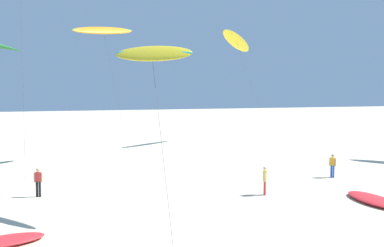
{
  "coord_description": "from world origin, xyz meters",
  "views": [
    {
      "loc": [
        -7.9,
        1.16,
        5.97
      ],
      "look_at": [
        0.79,
        23.26,
        4.31
      ],
      "focal_mm": 41.12,
      "sensor_mm": 36.0,
      "label": 1
    }
  ],
  "objects_px": {
    "flying_kite_3": "(152,53)",
    "grounded_kite_0": "(373,199)",
    "person_foreground_walker": "(38,181)",
    "person_far_watcher": "(265,179)",
    "flying_kite_6": "(104,30)",
    "grounded_kite_3": "(3,241)",
    "person_near_left": "(333,165)",
    "flying_kite_1": "(237,41)"
  },
  "relations": [
    {
      "from": "person_foreground_walker",
      "to": "person_near_left",
      "type": "height_order",
      "value": "person_foreground_walker"
    },
    {
      "from": "person_foreground_walker",
      "to": "person_far_watcher",
      "type": "xyz_separation_m",
      "value": [
        12.34,
        -4.36,
        0.0
      ]
    },
    {
      "from": "grounded_kite_0",
      "to": "flying_kite_6",
      "type": "bearing_deg",
      "value": 120.29
    },
    {
      "from": "grounded_kite_0",
      "to": "person_foreground_walker",
      "type": "relative_size",
      "value": 2.6
    },
    {
      "from": "flying_kite_3",
      "to": "flying_kite_6",
      "type": "xyz_separation_m",
      "value": [
        0.76,
        16.91,
        3.33
      ]
    },
    {
      "from": "flying_kite_1",
      "to": "grounded_kite_0",
      "type": "xyz_separation_m",
      "value": [
        -6.08,
        -28.2,
        -11.85
      ]
    },
    {
      "from": "flying_kite_1",
      "to": "person_far_watcher",
      "type": "bearing_deg",
      "value": -113.58
    },
    {
      "from": "grounded_kite_0",
      "to": "person_foreground_walker",
      "type": "xyz_separation_m",
      "value": [
        -17.0,
        7.97,
        0.78
      ]
    },
    {
      "from": "person_foreground_walker",
      "to": "person_far_watcher",
      "type": "bearing_deg",
      "value": -19.46
    },
    {
      "from": "grounded_kite_0",
      "to": "grounded_kite_3",
      "type": "distance_m",
      "value": 18.64
    },
    {
      "from": "flying_kite_6",
      "to": "grounded_kite_0",
      "type": "xyz_separation_m",
      "value": [
        11.13,
        -19.05,
        -11.04
      ]
    },
    {
      "from": "flying_kite_3",
      "to": "person_foreground_walker",
      "type": "relative_size",
      "value": 5.08
    },
    {
      "from": "flying_kite_3",
      "to": "flying_kite_6",
      "type": "distance_m",
      "value": 17.25
    },
    {
      "from": "flying_kite_3",
      "to": "person_foreground_walker",
      "type": "height_order",
      "value": "flying_kite_3"
    },
    {
      "from": "flying_kite_3",
      "to": "grounded_kite_3",
      "type": "distance_m",
      "value": 10.46
    },
    {
      "from": "person_far_watcher",
      "to": "flying_kite_3",
      "type": "bearing_deg",
      "value": -168.47
    },
    {
      "from": "person_foreground_walker",
      "to": "person_far_watcher",
      "type": "relative_size",
      "value": 0.99
    },
    {
      "from": "person_foreground_walker",
      "to": "person_near_left",
      "type": "xyz_separation_m",
      "value": [
        19.52,
        -1.51,
        -0.01
      ]
    },
    {
      "from": "flying_kite_1",
      "to": "flying_kite_3",
      "type": "xyz_separation_m",
      "value": [
        -17.96,
        -26.06,
        -4.13
      ]
    },
    {
      "from": "flying_kite_3",
      "to": "grounded_kite_0",
      "type": "height_order",
      "value": "flying_kite_3"
    },
    {
      "from": "flying_kite_6",
      "to": "grounded_kite_3",
      "type": "height_order",
      "value": "flying_kite_6"
    },
    {
      "from": "grounded_kite_0",
      "to": "flying_kite_3",
      "type": "bearing_deg",
      "value": 169.8
    },
    {
      "from": "grounded_kite_0",
      "to": "person_near_left",
      "type": "distance_m",
      "value": 6.99
    },
    {
      "from": "person_near_left",
      "to": "person_far_watcher",
      "type": "height_order",
      "value": "person_far_watcher"
    },
    {
      "from": "flying_kite_1",
      "to": "person_far_watcher",
      "type": "height_order",
      "value": "flying_kite_1"
    },
    {
      "from": "grounded_kite_3",
      "to": "person_far_watcher",
      "type": "xyz_separation_m",
      "value": [
        13.98,
        3.55,
        0.78
      ]
    },
    {
      "from": "person_far_watcher",
      "to": "person_foreground_walker",
      "type": "bearing_deg",
      "value": 160.54
    },
    {
      "from": "flying_kite_1",
      "to": "flying_kite_3",
      "type": "height_order",
      "value": "flying_kite_1"
    },
    {
      "from": "grounded_kite_0",
      "to": "person_far_watcher",
      "type": "xyz_separation_m",
      "value": [
        -4.66,
        3.61,
        0.78
      ]
    },
    {
      "from": "flying_kite_3",
      "to": "person_near_left",
      "type": "height_order",
      "value": "flying_kite_3"
    },
    {
      "from": "grounded_kite_3",
      "to": "person_near_left",
      "type": "bearing_deg",
      "value": 16.82
    },
    {
      "from": "grounded_kite_0",
      "to": "person_near_left",
      "type": "xyz_separation_m",
      "value": [
        2.53,
        6.47,
        0.77
      ]
    },
    {
      "from": "grounded_kite_0",
      "to": "person_near_left",
      "type": "bearing_deg",
      "value": 68.65
    },
    {
      "from": "flying_kite_6",
      "to": "person_far_watcher",
      "type": "bearing_deg",
      "value": -67.25
    },
    {
      "from": "person_near_left",
      "to": "flying_kite_3",
      "type": "bearing_deg",
      "value": -163.29
    },
    {
      "from": "grounded_kite_0",
      "to": "flying_kite_1",
      "type": "bearing_deg",
      "value": 77.84
    },
    {
      "from": "flying_kite_3",
      "to": "grounded_kite_0",
      "type": "xyz_separation_m",
      "value": [
        11.89,
        -2.14,
        -7.71
      ]
    },
    {
      "from": "flying_kite_1",
      "to": "person_near_left",
      "type": "relative_size",
      "value": 8.0
    },
    {
      "from": "flying_kite_1",
      "to": "flying_kite_6",
      "type": "distance_m",
      "value": 19.51
    },
    {
      "from": "flying_kite_3",
      "to": "grounded_kite_3",
      "type": "bearing_deg",
      "value": -162.95
    },
    {
      "from": "flying_kite_1",
      "to": "flying_kite_6",
      "type": "xyz_separation_m",
      "value": [
        -17.21,
        -9.15,
        -0.8
      ]
    },
    {
      "from": "flying_kite_3",
      "to": "person_foreground_walker",
      "type": "bearing_deg",
      "value": 131.19
    }
  ]
}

